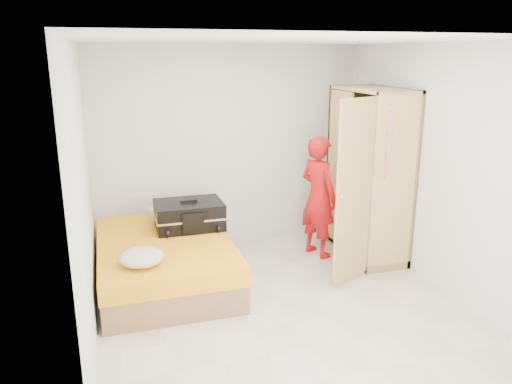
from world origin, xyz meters
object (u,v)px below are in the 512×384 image
object	(u,v)px
wardrobe	(367,179)
round_cushion	(141,257)
bed	(165,261)
suitcase	(189,215)
person	(318,197)

from	to	relation	value
wardrobe	round_cushion	bearing A→B (deg)	-167.00
wardrobe	round_cushion	distance (m)	2.90
bed	round_cushion	xyz separation A→B (m)	(-0.29, -0.62, 0.33)
wardrobe	round_cushion	world-z (taller)	wardrobe
suitcase	round_cushion	distance (m)	1.14
wardrobe	suitcase	xyz separation A→B (m)	(-2.16, 0.30, -0.34)
round_cushion	bed	bearing A→B (deg)	64.89
suitcase	round_cushion	bearing A→B (deg)	-123.33
suitcase	person	bearing A→B (deg)	-2.66
person	suitcase	size ratio (longest dim) A/B	1.91
person	wardrobe	bearing A→B (deg)	-131.99
suitcase	round_cushion	size ratio (longest dim) A/B	1.88
bed	wardrobe	distance (m)	2.61
bed	wardrobe	xyz separation A→B (m)	(2.50, 0.03, 0.75)
bed	wardrobe	size ratio (longest dim) A/B	0.96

